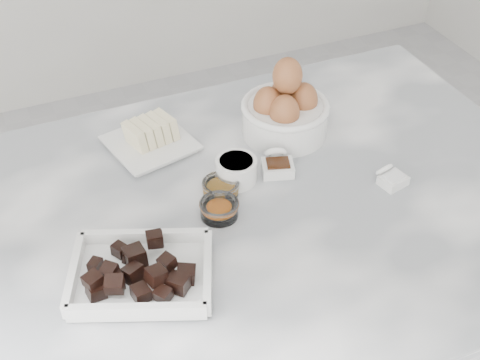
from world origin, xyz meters
The scene contains 9 objects.
marble_slab centered at (0.00, 0.00, 0.92)m, with size 1.20×0.80×0.04m, color white.
chocolate_dish centered at (-0.20, -0.09, 0.96)m, with size 0.26×0.23×0.06m.
butter_plate centered at (-0.09, 0.24, 0.96)m, with size 0.18×0.18×0.06m.
sugar_ramekin centered at (0.03, 0.08, 0.96)m, with size 0.08×0.08×0.05m.
egg_bowl centered at (0.18, 0.18, 0.99)m, with size 0.18×0.18×0.17m.
honey_bowl centered at (-0.01, 0.05, 0.96)m, with size 0.07×0.07×0.03m.
zest_bowl centered at (-0.03, 0.00, 0.96)m, with size 0.07×0.07×0.03m.
vanilla_spoon centered at (0.11, 0.07, 0.95)m, with size 0.07×0.08×0.04m.
salt_spoon centered at (0.29, -0.04, 0.95)m, with size 0.05×0.07×0.04m.
Camera 1 is at (-0.33, -0.80, 1.72)m, focal length 50.00 mm.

